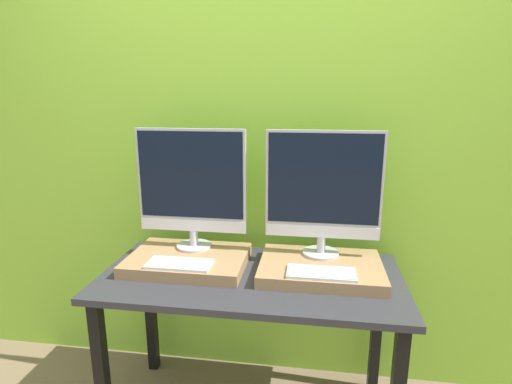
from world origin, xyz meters
The scene contains 8 objects.
wall_back centered at (0.00, 0.72, 1.30)m, with size 8.00×0.04×2.60m.
workbench centered at (0.00, 0.32, 0.65)m, with size 1.34×0.65×0.75m.
wooden_riser_left centered at (-0.31, 0.38, 0.78)m, with size 0.54×0.39×0.05m.
monitor_left centered at (-0.31, 0.48, 1.12)m, with size 0.52×0.17×0.58m.
keyboard_left centered at (-0.31, 0.26, 0.81)m, with size 0.29×0.13×0.01m.
wooden_riser_right centered at (0.31, 0.38, 0.78)m, with size 0.54×0.39×0.05m.
monitor_right centered at (0.31, 0.48, 1.12)m, with size 0.52×0.17×0.58m.
keyboard_right centered at (0.31, 0.26, 0.81)m, with size 0.29×0.13×0.01m.
Camera 1 is at (0.26, -1.31, 1.54)m, focal length 28.00 mm.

